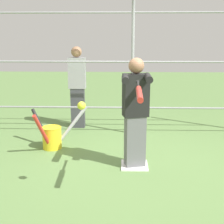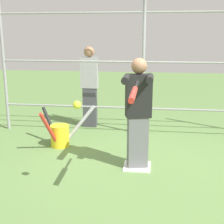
{
  "view_description": "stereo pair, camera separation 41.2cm",
  "coord_description": "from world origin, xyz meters",
  "px_view_note": "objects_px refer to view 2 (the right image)",
  "views": [
    {
      "loc": [
        0.2,
        4.38,
        1.94
      ],
      "look_at": [
        0.33,
        0.38,
        0.94
      ],
      "focal_mm": 50.0,
      "sensor_mm": 36.0,
      "label": 1
    },
    {
      "loc": [
        -0.21,
        4.35,
        1.94
      ],
      "look_at": [
        0.33,
        0.38,
        0.94
      ],
      "focal_mm": 50.0,
      "sensor_mm": 36.0,
      "label": 2
    }
  ],
  "objects_px": {
    "baseball_bat_swinging": "(134,93)",
    "softball_in_flight": "(77,105)",
    "bystander_behind_fence": "(90,86)",
    "batter": "(138,111)",
    "bat_bucket": "(60,134)"
  },
  "relations": [
    {
      "from": "bystander_behind_fence",
      "to": "bat_bucket",
      "type": "bearing_deg",
      "value": 77.94
    },
    {
      "from": "batter",
      "to": "bat_bucket",
      "type": "height_order",
      "value": "batter"
    },
    {
      "from": "baseball_bat_swinging",
      "to": "softball_in_flight",
      "type": "bearing_deg",
      "value": -0.53
    },
    {
      "from": "bat_bucket",
      "to": "bystander_behind_fence",
      "type": "height_order",
      "value": "bystander_behind_fence"
    },
    {
      "from": "bystander_behind_fence",
      "to": "batter",
      "type": "bearing_deg",
      "value": 119.16
    },
    {
      "from": "batter",
      "to": "baseball_bat_swinging",
      "type": "relative_size",
      "value": 1.84
    },
    {
      "from": "softball_in_flight",
      "to": "bystander_behind_fence",
      "type": "distance_m",
      "value": 3.01
    },
    {
      "from": "bat_bucket",
      "to": "bystander_behind_fence",
      "type": "distance_m",
      "value": 1.48
    },
    {
      "from": "batter",
      "to": "bystander_behind_fence",
      "type": "distance_m",
      "value": 2.31
    },
    {
      "from": "softball_in_flight",
      "to": "bystander_behind_fence",
      "type": "height_order",
      "value": "bystander_behind_fence"
    },
    {
      "from": "baseball_bat_swinging",
      "to": "batter",
      "type": "bearing_deg",
      "value": -90.41
    },
    {
      "from": "bystander_behind_fence",
      "to": "softball_in_flight",
      "type": "bearing_deg",
      "value": 99.07
    },
    {
      "from": "batter",
      "to": "softball_in_flight",
      "type": "distance_m",
      "value": 1.18
    },
    {
      "from": "batter",
      "to": "baseball_bat_swinging",
      "type": "height_order",
      "value": "batter"
    },
    {
      "from": "batter",
      "to": "softball_in_flight",
      "type": "height_order",
      "value": "batter"
    }
  ]
}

